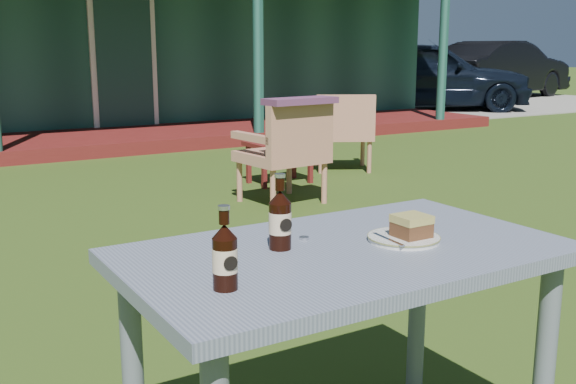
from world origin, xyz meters
TOP-DOWN VIEW (x-y plane):
  - ground at (0.00, 0.00)m, footprint 80.00×80.00m
  - gravel_strip at (10.50, 8.50)m, footprint 9.00×6.00m
  - car_near at (8.64, 7.52)m, footprint 4.49×3.67m
  - car_far at (12.76, 9.17)m, footprint 4.55×2.17m
  - cafe_table at (0.00, -1.60)m, footprint 1.20×0.70m
  - plate at (0.18, -1.63)m, footprint 0.20×0.20m
  - cake_slice at (0.19, -1.65)m, footprint 0.09×0.09m
  - fork at (0.11, -1.64)m, footprint 0.02×0.14m
  - cola_bottle_near at (-0.16, -1.52)m, footprint 0.06×0.06m
  - cola_bottle_far at (-0.42, -1.72)m, footprint 0.06×0.06m
  - bottle_cap at (-0.05, -1.47)m, footprint 0.03×0.03m
  - armchair_left at (1.75, 1.59)m, footprint 0.67×0.63m
  - armchair_right at (3.05, 2.61)m, footprint 0.78×0.77m
  - floral_throw at (1.76, 1.42)m, footprint 0.63×0.27m
  - side_table at (2.14, 2.38)m, footprint 0.60×0.40m

SIDE VIEW (x-z plane):
  - ground at x=0.00m, z-range 0.00..0.00m
  - gravel_strip at x=10.50m, z-range 0.00..0.02m
  - side_table at x=2.14m, z-range 0.14..0.54m
  - armchair_right at x=3.05m, z-range 0.05..0.85m
  - armchair_left at x=1.75m, z-range 0.05..0.88m
  - cafe_table at x=0.00m, z-range 0.26..0.98m
  - car_near at x=8.64m, z-range 0.00..1.44m
  - car_far at x=12.76m, z-range 0.00..1.44m
  - bottle_cap at x=-0.05m, z-range 0.72..0.73m
  - plate at x=0.18m, z-range 0.72..0.74m
  - fork at x=0.11m, z-range 0.73..0.74m
  - cake_slice at x=0.19m, z-range 0.73..0.80m
  - cola_bottle_far at x=-0.42m, z-range 0.70..0.89m
  - cola_bottle_near at x=-0.16m, z-range 0.70..0.91m
  - floral_throw at x=1.76m, z-range 0.83..0.88m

